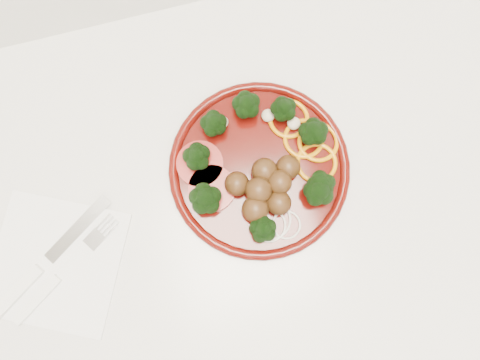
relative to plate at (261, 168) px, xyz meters
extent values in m
cube|color=silver|center=(0.06, -0.03, -0.48)|extent=(2.40, 0.60, 0.87)
cube|color=silver|center=(0.06, -0.03, -0.03)|extent=(2.40, 0.60, 0.03)
cylinder|color=#420905|center=(0.00, 0.00, -0.01)|extent=(0.25, 0.25, 0.01)
torus|color=#420905|center=(0.00, 0.00, -0.01)|extent=(0.25, 0.25, 0.01)
sphere|color=#4E2F13|center=(-0.04, -0.01, 0.01)|extent=(0.04, 0.04, 0.04)
sphere|color=#4E2F13|center=(-0.02, -0.05, 0.01)|extent=(0.04, 0.04, 0.04)
sphere|color=#4E2F13|center=(0.00, -0.01, 0.01)|extent=(0.04, 0.04, 0.04)
sphere|color=#4E2F13|center=(-0.01, -0.03, 0.01)|extent=(0.04, 0.04, 0.04)
sphere|color=#4E2F13|center=(0.02, -0.03, 0.01)|extent=(0.04, 0.04, 0.04)
sphere|color=#4E2F13|center=(0.01, -0.05, 0.01)|extent=(0.04, 0.04, 0.04)
sphere|color=#4E2F13|center=(0.03, -0.01, 0.01)|extent=(0.04, 0.04, 0.04)
torus|color=orange|center=(0.07, 0.03, 0.00)|extent=(0.06, 0.06, 0.01)
torus|color=orange|center=(0.08, -0.01, 0.00)|extent=(0.06, 0.06, 0.01)
torus|color=orange|center=(0.06, 0.06, 0.00)|extent=(0.06, 0.06, 0.01)
torus|color=orange|center=(0.09, 0.02, 0.00)|extent=(0.06, 0.06, 0.01)
cylinder|color=#720A07|center=(-0.08, 0.03, 0.00)|extent=(0.06, 0.06, 0.01)
cylinder|color=#720A07|center=(-0.07, -0.01, 0.00)|extent=(0.06, 0.06, 0.01)
torus|color=beige|center=(-0.01, -0.08, 0.00)|extent=(0.05, 0.05, 0.00)
torus|color=beige|center=(0.01, -0.08, 0.00)|extent=(0.04, 0.04, 0.00)
torus|color=beige|center=(0.00, -0.07, 0.00)|extent=(0.05, 0.05, 0.00)
ellipsoid|color=#C6B793|center=(0.03, 0.07, 0.00)|extent=(0.02, 0.02, 0.01)
ellipsoid|color=#C6B793|center=(-0.04, 0.08, 0.00)|extent=(0.02, 0.02, 0.01)
ellipsoid|color=#C6B793|center=(0.06, 0.05, 0.00)|extent=(0.02, 0.02, 0.01)
cube|color=white|center=(-0.30, -0.05, -0.02)|extent=(0.23, 0.23, 0.00)
cube|color=silver|center=(-0.26, -0.02, -0.01)|extent=(0.10, 0.08, 0.00)
cube|color=white|center=(-0.35, -0.08, -0.01)|extent=(0.08, 0.06, 0.01)
cube|color=white|center=(-0.33, -0.10, -0.01)|extent=(0.07, 0.05, 0.01)
cube|color=silver|center=(-0.24, -0.04, -0.01)|extent=(0.03, 0.03, 0.00)
cube|color=silver|center=(-0.22, -0.03, -0.01)|extent=(0.03, 0.02, 0.00)
cube|color=silver|center=(-0.22, -0.03, -0.01)|extent=(0.03, 0.02, 0.00)
cube|color=silver|center=(-0.22, -0.02, -0.01)|extent=(0.03, 0.02, 0.00)
cube|color=silver|center=(-0.23, -0.02, -0.01)|extent=(0.03, 0.02, 0.00)
camera|label=1|loc=(-0.06, -0.11, 0.63)|focal=35.00mm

